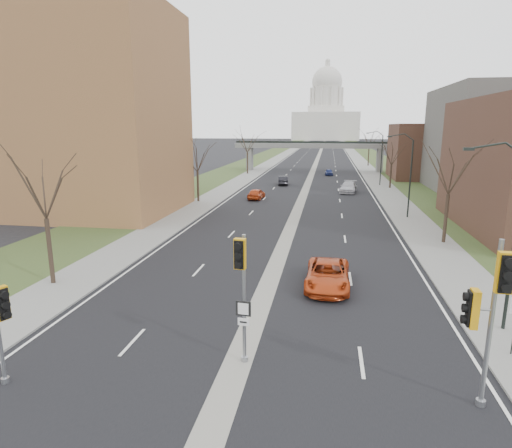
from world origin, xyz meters
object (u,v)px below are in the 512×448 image
(car_left_far, at_px, (283,180))
(car_right_mid, at_px, (348,187))
(car_left_near, at_px, (256,194))
(signal_pole_median, at_px, (242,277))
(car_right_near, at_px, (328,275))
(signal_pole_right, at_px, (489,302))
(car_right_far, at_px, (329,172))

(car_left_far, distance_m, car_right_mid, 12.56)
(car_left_far, bearing_deg, car_left_near, 75.44)
(signal_pole_median, xyz_separation_m, car_right_near, (3.33, 9.38, -2.98))
(car_right_mid, bearing_deg, car_left_near, -138.94)
(signal_pole_right, height_order, car_right_mid, signal_pole_right)
(signal_pole_median, distance_m, car_left_far, 55.84)
(car_right_far, bearing_deg, signal_pole_median, -95.64)
(signal_pole_right, relative_size, car_right_mid, 1.09)
(signal_pole_right, bearing_deg, signal_pole_median, 172.40)
(car_right_near, bearing_deg, car_left_near, 108.16)
(car_left_far, bearing_deg, signal_pole_right, 95.39)
(signal_pole_right, relative_size, car_left_far, 1.34)
(car_left_far, relative_size, car_right_far, 1.21)
(car_right_near, xyz_separation_m, car_right_mid, (2.82, 39.20, 0.02))
(car_right_mid, bearing_deg, signal_pole_right, -79.48)
(signal_pole_median, bearing_deg, signal_pole_right, -3.88)
(car_left_far, height_order, car_right_far, car_left_far)
(car_right_near, distance_m, car_right_far, 62.17)
(car_right_mid, bearing_deg, car_left_far, 154.03)
(car_left_far, xyz_separation_m, car_right_mid, (10.42, -7.01, 0.06))
(car_left_near, height_order, car_right_near, car_right_near)
(signal_pole_median, height_order, car_left_near, signal_pole_median)
(car_right_near, distance_m, car_right_mid, 39.30)
(car_left_near, distance_m, car_left_far, 15.21)
(car_right_near, bearing_deg, signal_pole_right, -63.67)
(car_right_near, bearing_deg, car_right_mid, 86.97)
(car_left_near, distance_m, car_right_near, 32.56)
(car_left_far, height_order, car_right_mid, car_right_mid)
(car_left_near, xyz_separation_m, car_right_far, (9.51, 31.05, -0.10))
(car_left_far, distance_m, car_right_far, 17.66)
(car_left_far, height_order, car_right_near, car_right_near)
(signal_pole_right, bearing_deg, car_left_near, 110.93)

